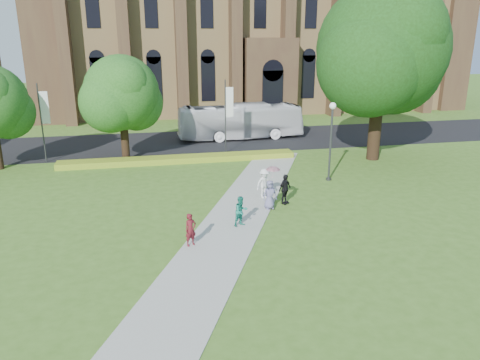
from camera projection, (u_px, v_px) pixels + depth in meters
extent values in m
plane|color=#41681F|center=(239.00, 226.00, 24.08)|extent=(160.00, 160.00, 0.00)
cube|color=black|center=(195.00, 142.00, 42.75)|extent=(160.00, 10.00, 0.02)
cube|color=#B2B2A8|center=(236.00, 219.00, 25.00)|extent=(15.58, 28.54, 0.04)
cube|color=gold|center=(179.00, 159.00, 35.94)|extent=(18.00, 1.40, 0.45)
cube|color=brown|center=(252.00, 41.00, 60.82)|extent=(52.00, 16.00, 17.00)
cube|color=brown|center=(40.00, 23.00, 48.90)|extent=(3.50, 3.50, 21.00)
cube|color=brown|center=(456.00, 25.00, 58.46)|extent=(3.50, 3.50, 21.00)
cube|color=brown|center=(270.00, 79.00, 53.62)|extent=(6.00, 2.50, 9.00)
cylinder|color=#38383D|center=(330.00, 145.00, 30.89)|extent=(0.14, 0.14, 4.80)
sphere|color=white|center=(333.00, 106.00, 30.10)|extent=(0.44, 0.44, 0.44)
cylinder|color=#38383D|center=(328.00, 179.00, 31.58)|extent=(0.36, 0.36, 0.15)
cylinder|color=#332114|center=(376.00, 118.00, 35.89)|extent=(0.96, 0.96, 6.60)
sphere|color=#19350E|center=(382.00, 49.00, 34.36)|extent=(9.60, 9.60, 9.60)
cylinder|color=#332114|center=(125.00, 135.00, 35.82)|extent=(0.60, 0.60, 4.12)
sphere|color=#1D4F17|center=(121.00, 93.00, 34.87)|extent=(5.60, 5.60, 5.60)
cylinder|color=#38383D|center=(225.00, 117.00, 37.76)|extent=(0.10, 0.10, 6.00)
cube|color=white|center=(230.00, 102.00, 37.46)|extent=(0.60, 0.02, 2.40)
cylinder|color=#38383D|center=(42.00, 124.00, 35.02)|extent=(0.10, 0.10, 6.00)
cube|color=white|center=(45.00, 108.00, 34.73)|extent=(0.60, 0.02, 2.40)
imported|color=white|center=(240.00, 121.00, 43.52)|extent=(11.68, 3.12, 3.23)
imported|color=maroon|center=(191.00, 230.00, 21.59)|extent=(0.68, 0.58, 1.56)
imported|color=#177762|center=(241.00, 211.00, 23.80)|extent=(0.95, 0.87, 1.58)
imported|color=silver|center=(264.00, 183.00, 27.87)|extent=(1.32, 1.05, 1.79)
imported|color=black|center=(285.00, 189.00, 26.90)|extent=(1.09, 0.96, 1.76)
imported|color=slate|center=(270.00, 195.00, 26.14)|extent=(0.85, 0.59, 1.65)
imported|color=#D697B2|center=(273.00, 174.00, 25.92)|extent=(0.93, 0.93, 0.69)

